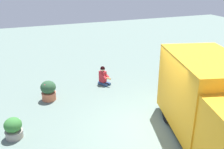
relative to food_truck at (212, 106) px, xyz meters
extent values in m
plane|color=slate|center=(-1.39, 1.20, -1.23)|extent=(40.00, 40.00, 0.00)
cube|color=#F9A51D|center=(0.16, 0.59, 0.15)|extent=(2.80, 3.70, 2.35)
cube|color=black|center=(-0.03, -0.09, -1.13)|extent=(2.73, 4.73, 0.21)
cylinder|color=black|center=(-0.55, 1.39, -0.85)|extent=(0.41, 0.80, 0.77)
cylinder|color=black|center=(1.17, 0.92, -0.85)|extent=(0.41, 0.80, 0.77)
ellipsoid|color=navy|center=(-1.60, 5.35, -1.17)|extent=(0.63, 0.66, 0.12)
cube|color=navy|center=(-1.60, 5.13, -1.17)|extent=(0.26, 0.37, 0.11)
cube|color=navy|center=(-1.42, 5.22, -1.17)|extent=(0.26, 0.37, 0.11)
cube|color=red|center=(-1.60, 5.35, -0.85)|extent=(0.34, 0.37, 0.53)
sphere|color=beige|center=(-1.60, 5.35, -0.48)|extent=(0.22, 0.22, 0.22)
sphere|color=black|center=(-1.60, 5.35, -0.45)|extent=(0.22, 0.22, 0.22)
cube|color=red|center=(-1.62, 5.18, -0.78)|extent=(0.24, 0.34, 0.28)
cube|color=red|center=(-1.45, 5.27, -0.78)|extent=(0.24, 0.34, 0.28)
cylinder|color=tan|center=(-1.46, 5.08, -0.86)|extent=(0.27, 0.32, 0.08)
cube|color=#6DA33D|center=(-1.46, 5.08, -0.84)|extent=(0.21, 0.25, 0.02)
cylinder|color=gray|center=(3.14, 3.00, -1.08)|extent=(0.40, 0.40, 0.31)
torus|color=gray|center=(3.14, 3.00, -0.93)|extent=(0.43, 0.43, 0.04)
ellipsoid|color=#266723|center=(3.14, 3.00, -0.76)|extent=(0.42, 0.42, 0.36)
sphere|color=white|center=(3.27, 2.95, -0.66)|extent=(0.06, 0.06, 0.06)
sphere|color=white|center=(3.23, 3.12, -0.66)|extent=(0.06, 0.06, 0.06)
sphere|color=white|center=(3.22, 2.89, -0.66)|extent=(0.09, 0.09, 0.09)
sphere|color=white|center=(3.32, 3.01, -0.74)|extent=(0.08, 0.08, 0.08)
cylinder|color=#C36B4B|center=(-4.22, 4.63, -1.07)|extent=(0.58, 0.58, 0.33)
torus|color=#C1664E|center=(-4.22, 4.63, -0.92)|extent=(0.60, 0.60, 0.04)
ellipsoid|color=#2E5334|center=(-4.22, 4.63, -0.67)|extent=(0.63, 0.63, 0.53)
sphere|color=#DD2547|center=(-4.35, 4.50, -0.50)|extent=(0.09, 0.09, 0.09)
sphere|color=#D51447|center=(-4.02, 4.67, -0.52)|extent=(0.08, 0.08, 0.08)
sphere|color=red|center=(-3.99, 4.61, -0.55)|extent=(0.07, 0.07, 0.07)
sphere|color=#C7313B|center=(-4.47, 4.66, -0.60)|extent=(0.05, 0.05, 0.05)
sphere|color=red|center=(-4.16, 4.38, -0.61)|extent=(0.08, 0.08, 0.08)
cylinder|color=gray|center=(-5.65, 2.36, -1.11)|extent=(0.55, 0.55, 0.25)
torus|color=gray|center=(-5.65, 2.36, -1.00)|extent=(0.57, 0.57, 0.04)
ellipsoid|color=#387A36|center=(-5.65, 2.36, -0.77)|extent=(0.56, 0.56, 0.47)
sphere|color=white|center=(-5.88, 2.39, -0.72)|extent=(0.07, 0.07, 0.07)
sphere|color=white|center=(-5.46, 2.44, -0.67)|extent=(0.09, 0.09, 0.09)
sphere|color=white|center=(-5.47, 2.47, -0.69)|extent=(0.09, 0.09, 0.09)
camera|label=1|loc=(-5.23, -5.21, 3.68)|focal=41.00mm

